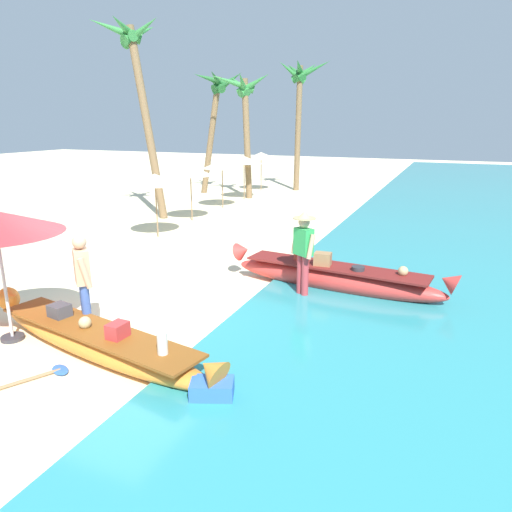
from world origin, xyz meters
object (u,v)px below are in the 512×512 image
Objects in this scene: palm_tree_leaning_seaward at (244,100)px; boat_orange_foreground at (96,341)px; boat_red_midground at (334,277)px; cooler_box at (212,392)px; person_tourist_customer at (83,280)px; palm_tree_far_behind at (300,89)px; palm_tree_tall_inland at (217,97)px; palm_tree_mid_cluster at (135,63)px; paddle at (18,383)px; person_vendor_hatted at (303,249)px.

boat_orange_foreground is at bearing -74.29° from palm_tree_leaning_seaward.
boat_red_midground reaches higher than cooler_box.
boat_red_midground is 2.82× the size of person_tourist_customer.
palm_tree_far_behind is at bearing 98.44° from boat_orange_foreground.
palm_tree_tall_inland is 6.24m from palm_tree_mid_cluster.
paddle is (-0.42, -1.07, -0.22)m from boat_orange_foreground.
boat_orange_foreground is at bearing -121.36° from person_vendor_hatted.
boat_orange_foreground is 2.92× the size of paddle.
paddle is at bearing -76.73° from palm_tree_leaning_seaward.
palm_tree_mid_cluster is at bearing 121.79° from boat_orange_foreground.
palm_tree_mid_cluster is 12.84m from paddle.
palm_tree_leaning_seaward is at bearing 73.55° from palm_tree_mid_cluster.
paddle is (2.27, -19.20, -4.87)m from palm_tree_far_behind.
palm_tree_far_behind is (3.20, 2.61, 0.43)m from palm_tree_tall_inland.
palm_tree_far_behind is (-4.82, 14.64, 3.88)m from person_vendor_hatted.
person_tourist_customer is 18.20m from palm_tree_far_behind.
boat_red_midground is at bearing 63.58° from cooler_box.
palm_tree_mid_cluster reaches higher than cooler_box.
person_tourist_customer is (-0.60, 0.49, 0.72)m from boat_orange_foreground.
palm_tree_far_behind is at bearing 96.76° from person_tourist_customer.
paddle is (0.18, -1.56, -0.94)m from person_tourist_customer.
palm_tree_far_behind is at bearing 83.64° from cooler_box.
boat_red_midground is 9.02× the size of cooler_box.
boat_orange_foreground is 12.09m from palm_tree_mid_cluster.
person_tourist_customer is 15.13m from palm_tree_leaning_seaward.
boat_red_midground is at bearing -31.75° from palm_tree_mid_cluster.
boat_orange_foreground reaches higher than paddle.
person_tourist_customer is at bearing -76.01° from palm_tree_leaning_seaward.
person_tourist_customer is (-3.21, -3.65, 0.66)m from boat_red_midground.
paddle is (5.37, -10.41, -5.27)m from palm_tree_mid_cluster.
cooler_box is 0.32× the size of paddle.
person_tourist_customer is (-2.72, -3.00, -0.06)m from person_vendor_hatted.
palm_tree_leaning_seaward reaches higher than paddle.
palm_tree_tall_inland is (-8.02, 12.03, 3.45)m from person_vendor_hatted.
cooler_box is at bearing -11.33° from boat_orange_foreground.
person_vendor_hatted is at bearing 69.78° from cooler_box.
palm_tree_leaning_seaward reaches higher than boat_orange_foreground.
person_vendor_hatted is 0.32× the size of palm_tree_leaning_seaward.
person_vendor_hatted is at bearing -126.76° from boat_red_midground.
palm_tree_leaning_seaward is 17.03m from cooler_box.
person_tourist_customer is 0.31× the size of palm_tree_leaning_seaward.
palm_tree_mid_cluster reaches higher than palm_tree_leaning_seaward.
person_tourist_customer is 0.30× the size of palm_tree_tall_inland.
palm_tree_leaning_seaward is 16.87m from paddle.
person_tourist_customer is at bearing -132.26° from person_vendor_hatted.
palm_tree_far_behind is at bearing 39.22° from palm_tree_tall_inland.
palm_tree_mid_cluster is (-5.79, 9.34, 5.06)m from boat_orange_foreground.
palm_tree_mid_cluster is 13.62m from cooler_box.
person_vendor_hatted is at bearing -56.33° from palm_tree_tall_inland.
palm_tree_mid_cluster is at bearing -109.39° from palm_tree_far_behind.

